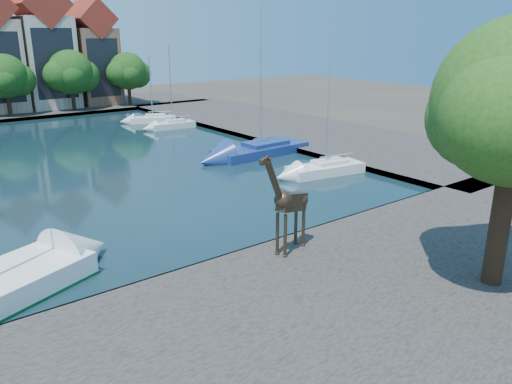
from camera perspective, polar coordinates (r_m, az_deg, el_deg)
ground at (r=23.66m, az=-4.03°, el=-8.33°), size 160.00×160.00×0.00m
water_basin at (r=44.61m, az=-21.41°, el=3.09°), size 38.00×50.00×0.08m
near_quay at (r=18.82m, az=8.28°, el=-15.03°), size 50.00×14.00×0.50m
right_quay at (r=56.49m, az=3.65°, el=7.36°), size 14.00×52.00×0.50m
townhouse_east_mid at (r=76.53m, az=-23.07°, el=14.67°), size 6.43×9.18×16.65m
townhouse_east_end at (r=78.53m, az=-18.28°, el=14.48°), size 5.44×9.18×14.43m
far_tree_mid_east at (r=69.87m, az=-26.68°, el=11.59°), size 7.02×5.40×7.52m
far_tree_east at (r=71.87m, az=-20.34°, el=12.56°), size 7.54×5.80×7.84m
far_tree_far_east at (r=74.68m, az=-14.37°, el=13.12°), size 6.76×5.20×7.36m
giraffe_statue at (r=22.92m, az=3.75°, el=-1.22°), size 3.44×1.29×4.98m
sailboat_right_a at (r=38.41m, az=7.95°, el=2.90°), size 6.33×3.08×11.32m
sailboat_right_b at (r=44.21m, az=0.55°, el=5.07°), size 9.06×3.50×13.62m
sailboat_right_c at (r=57.59m, az=-9.51°, el=7.73°), size 5.11×2.09×9.06m
sailboat_right_d at (r=61.96m, az=-11.72°, el=8.28°), size 5.67×3.73×7.87m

